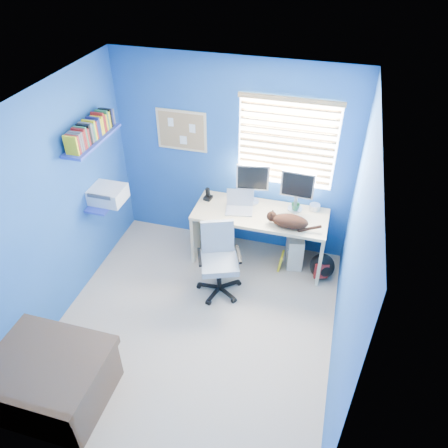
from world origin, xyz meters
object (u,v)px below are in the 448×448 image
(desk, at_px, (259,237))
(laptop, at_px, (239,203))
(cat, at_px, (290,221))
(office_chair, at_px, (219,268))
(tower_pc, at_px, (295,247))

(desk, height_order, laptop, laptop)
(desk, height_order, cat, cat)
(laptop, bearing_deg, cat, -23.69)
(cat, distance_m, office_chair, 1.00)
(laptop, bearing_deg, office_chair, -107.47)
(office_chair, bearing_deg, cat, 33.52)
(desk, xyz_separation_m, laptop, (-0.26, -0.02, 0.48))
(desk, relative_size, office_chair, 1.84)
(desk, distance_m, tower_pc, 0.49)
(laptop, height_order, office_chair, laptop)
(laptop, bearing_deg, desk, -5.01)
(laptop, relative_size, office_chair, 0.37)
(desk, relative_size, laptop, 4.97)
(laptop, distance_m, tower_pc, 0.96)
(cat, height_order, tower_pc, cat)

